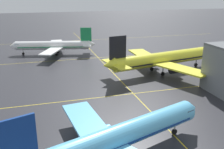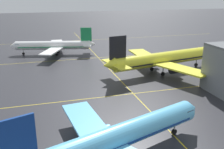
{
  "view_description": "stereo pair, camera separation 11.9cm",
  "coord_description": "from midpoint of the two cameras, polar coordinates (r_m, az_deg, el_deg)",
  "views": [
    {
      "loc": [
        -21.89,
        -20.28,
        24.51
      ],
      "look_at": [
        -3.69,
        42.05,
        3.38
      ],
      "focal_mm": 41.51,
      "sensor_mm": 36.0,
      "label": 1
    },
    {
      "loc": [
        -21.78,
        -20.31,
        24.51
      ],
      "look_at": [
        -3.69,
        42.05,
        3.38
      ],
      "focal_mm": 41.51,
      "sensor_mm": 36.0,
      "label": 2
    }
  ],
  "objects": [
    {
      "name": "airliner_third_row",
      "position": [
        106.3,
        -12.78,
        6.25
      ],
      "size": [
        33.89,
        28.8,
        10.61
      ],
      "color": "white",
      "rests_on": "ground"
    },
    {
      "name": "airliner_second_row",
      "position": [
        81.47,
        10.89,
        3.36
      ],
      "size": [
        40.7,
        34.6,
        12.7
      ],
      "color": "yellow",
      "rests_on": "ground"
    },
    {
      "name": "airliner_front_gate",
      "position": [
        39.16,
        0.75,
        -13.82
      ],
      "size": [
        35.3,
        30.2,
        11.27
      ],
      "color": "#5BB7E5",
      "rests_on": "ground"
    },
    {
      "name": "taxiway_markings",
      "position": [
        81.79,
        -0.03,
        0.59
      ],
      "size": [
        154.67,
        166.08,
        0.01
      ],
      "color": "yellow",
      "rests_on": "ground"
    }
  ]
}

